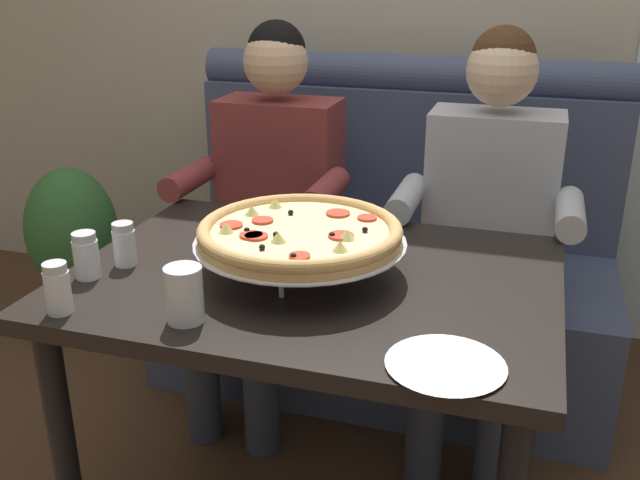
{
  "coord_description": "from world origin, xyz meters",
  "views": [
    {
      "loc": [
        0.48,
        -1.47,
        1.44
      ],
      "look_at": [
        0.01,
        0.02,
        0.83
      ],
      "focal_mm": 39.89,
      "sensor_mm": 36.0,
      "label": 1
    }
  ],
  "objects_px": {
    "diner_right": "(487,220)",
    "dining_table": "(314,310)",
    "shaker_oregano": "(86,258)",
    "drinking_glass": "(185,298)",
    "booth_bench": "(388,267)",
    "diner_left": "(269,198)",
    "pizza": "(300,233)",
    "shaker_parmesan": "(58,292)",
    "shaker_pepper_flakes": "(125,247)",
    "plate_near_left": "(446,362)",
    "potted_plant": "(74,244)"
  },
  "relations": [
    {
      "from": "shaker_pepper_flakes",
      "to": "potted_plant",
      "type": "height_order",
      "value": "shaker_pepper_flakes"
    },
    {
      "from": "diner_right",
      "to": "pizza",
      "type": "distance_m",
      "value": 0.76
    },
    {
      "from": "dining_table",
      "to": "drinking_glass",
      "type": "xyz_separation_m",
      "value": [
        -0.18,
        -0.31,
        0.15
      ]
    },
    {
      "from": "booth_bench",
      "to": "diner_left",
      "type": "xyz_separation_m",
      "value": [
        -0.35,
        -0.27,
        0.31
      ]
    },
    {
      "from": "booth_bench",
      "to": "potted_plant",
      "type": "relative_size",
      "value": 2.25
    },
    {
      "from": "diner_right",
      "to": "shaker_pepper_flakes",
      "type": "height_order",
      "value": "diner_right"
    },
    {
      "from": "dining_table",
      "to": "pizza",
      "type": "relative_size",
      "value": 2.29
    },
    {
      "from": "dining_table",
      "to": "shaker_pepper_flakes",
      "type": "height_order",
      "value": "shaker_pepper_flakes"
    },
    {
      "from": "pizza",
      "to": "shaker_parmesan",
      "type": "xyz_separation_m",
      "value": [
        -0.42,
        -0.34,
        -0.05
      ]
    },
    {
      "from": "shaker_pepper_flakes",
      "to": "shaker_parmesan",
      "type": "xyz_separation_m",
      "value": [
        0.01,
        -0.27,
        0.0
      ]
    },
    {
      "from": "diner_right",
      "to": "drinking_glass",
      "type": "height_order",
      "value": "diner_right"
    },
    {
      "from": "dining_table",
      "to": "shaker_parmesan",
      "type": "distance_m",
      "value": 0.59
    },
    {
      "from": "shaker_parmesan",
      "to": "dining_table",
      "type": "bearing_deg",
      "value": 38.59
    },
    {
      "from": "shaker_pepper_flakes",
      "to": "potted_plant",
      "type": "distance_m",
      "value": 1.25
    },
    {
      "from": "diner_left",
      "to": "potted_plant",
      "type": "height_order",
      "value": "diner_left"
    },
    {
      "from": "diner_right",
      "to": "shaker_oregano",
      "type": "bearing_deg",
      "value": -136.6
    },
    {
      "from": "booth_bench",
      "to": "diner_right",
      "type": "bearing_deg",
      "value": -36.91
    },
    {
      "from": "pizza",
      "to": "plate_near_left",
      "type": "xyz_separation_m",
      "value": [
        0.39,
        -0.32,
        -0.09
      ]
    },
    {
      "from": "plate_near_left",
      "to": "drinking_glass",
      "type": "xyz_separation_m",
      "value": [
        -0.54,
        0.02,
        0.04
      ]
    },
    {
      "from": "drinking_glass",
      "to": "diner_left",
      "type": "bearing_deg",
      "value": 100.85
    },
    {
      "from": "pizza",
      "to": "shaker_parmesan",
      "type": "height_order",
      "value": "pizza"
    },
    {
      "from": "booth_bench",
      "to": "shaker_parmesan",
      "type": "xyz_separation_m",
      "value": [
        -0.45,
        -1.24,
        0.4
      ]
    },
    {
      "from": "pizza",
      "to": "shaker_pepper_flakes",
      "type": "relative_size",
      "value": 4.62
    },
    {
      "from": "diner_left",
      "to": "shaker_pepper_flakes",
      "type": "bearing_deg",
      "value": -97.82
    },
    {
      "from": "diner_right",
      "to": "potted_plant",
      "type": "bearing_deg",
      "value": 174.89
    },
    {
      "from": "pizza",
      "to": "booth_bench",
      "type": "bearing_deg",
      "value": 88.24
    },
    {
      "from": "pizza",
      "to": "shaker_oregano",
      "type": "bearing_deg",
      "value": -160.46
    },
    {
      "from": "dining_table",
      "to": "plate_near_left",
      "type": "xyz_separation_m",
      "value": [
        0.36,
        -0.33,
        0.11
      ]
    },
    {
      "from": "booth_bench",
      "to": "plate_near_left",
      "type": "height_order",
      "value": "booth_bench"
    },
    {
      "from": "diner_left",
      "to": "drinking_glass",
      "type": "bearing_deg",
      "value": -79.15
    },
    {
      "from": "diner_right",
      "to": "dining_table",
      "type": "bearing_deg",
      "value": -119.66
    },
    {
      "from": "diner_right",
      "to": "plate_near_left",
      "type": "distance_m",
      "value": 0.96
    },
    {
      "from": "shaker_oregano",
      "to": "drinking_glass",
      "type": "relative_size",
      "value": 0.93
    },
    {
      "from": "dining_table",
      "to": "shaker_oregano",
      "type": "distance_m",
      "value": 0.55
    },
    {
      "from": "drinking_glass",
      "to": "potted_plant",
      "type": "height_order",
      "value": "drinking_glass"
    },
    {
      "from": "diner_left",
      "to": "shaker_pepper_flakes",
      "type": "height_order",
      "value": "diner_left"
    },
    {
      "from": "plate_near_left",
      "to": "dining_table",
      "type": "bearing_deg",
      "value": 137.35
    },
    {
      "from": "shaker_oregano",
      "to": "drinking_glass",
      "type": "xyz_separation_m",
      "value": [
        0.32,
        -0.13,
        0.0
      ]
    },
    {
      "from": "diner_left",
      "to": "dining_table",
      "type": "bearing_deg",
      "value": -60.34
    },
    {
      "from": "dining_table",
      "to": "plate_near_left",
      "type": "distance_m",
      "value": 0.5
    },
    {
      "from": "shaker_parmesan",
      "to": "potted_plant",
      "type": "distance_m",
      "value": 1.45
    },
    {
      "from": "booth_bench",
      "to": "shaker_oregano",
      "type": "bearing_deg",
      "value": -114.86
    },
    {
      "from": "dining_table",
      "to": "diner_left",
      "type": "height_order",
      "value": "diner_left"
    },
    {
      "from": "booth_bench",
      "to": "drinking_glass",
      "type": "bearing_deg",
      "value": -98.35
    },
    {
      "from": "booth_bench",
      "to": "pizza",
      "type": "relative_size",
      "value": 3.17
    },
    {
      "from": "booth_bench",
      "to": "diner_left",
      "type": "relative_size",
      "value": 1.24
    },
    {
      "from": "shaker_pepper_flakes",
      "to": "drinking_glass",
      "type": "distance_m",
      "value": 0.35
    },
    {
      "from": "shaker_oregano",
      "to": "pizza",
      "type": "bearing_deg",
      "value": 19.54
    },
    {
      "from": "diner_left",
      "to": "plate_near_left",
      "type": "distance_m",
      "value": 1.19
    },
    {
      "from": "dining_table",
      "to": "plate_near_left",
      "type": "height_order",
      "value": "plate_near_left"
    }
  ]
}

